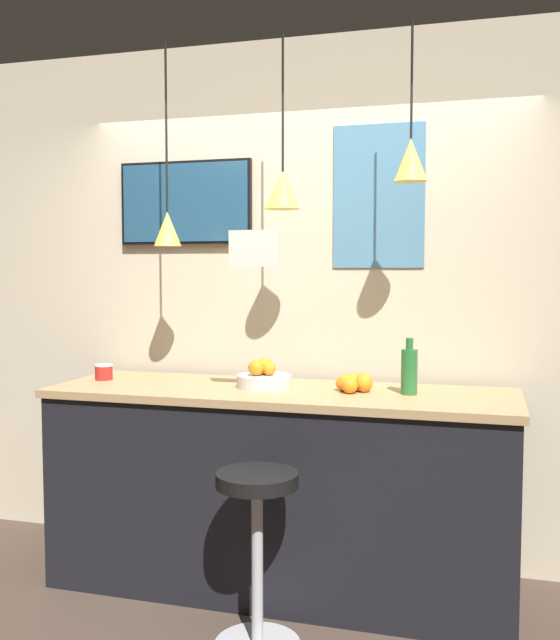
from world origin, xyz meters
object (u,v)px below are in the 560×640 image
fruit_bowl (264,378)px  bar_stool (257,528)px  juice_bottle (409,370)px  spread_jar (104,372)px  mounted_tv (185,203)px

fruit_bowl → bar_stool: bearing=-75.2°
juice_bottle → fruit_bowl: bearing=-179.8°
fruit_bowl → spread_jar: bearing=179.8°
bar_stool → fruit_bowl: fruit_bowl is taller
spread_jar → mounted_tv: bearing=50.8°
juice_bottle → spread_jar: size_ratio=2.83×
fruit_bowl → mounted_tv: 1.18m
fruit_bowl → mounted_tv: bearing=146.4°
bar_stool → juice_bottle: juice_bottle is taller
juice_bottle → mounted_tv: bearing=163.5°
bar_stool → juice_bottle: (0.57, 0.63, 0.62)m
spread_jar → fruit_bowl: bearing=-0.2°
fruit_bowl → juice_bottle: size_ratio=1.03×
fruit_bowl → juice_bottle: (0.74, 0.00, 0.06)m
juice_bottle → mounted_tv: size_ratio=0.34×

